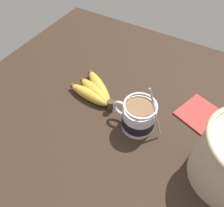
% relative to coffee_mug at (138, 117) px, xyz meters
% --- Properties ---
extents(table, '(1.01, 1.01, 0.03)m').
position_rel_coffee_mug_xyz_m(table, '(0.08, 0.01, -0.06)').
color(table, '#332319').
rests_on(table, ground).
extents(coffee_mug, '(0.15, 0.09, 0.17)m').
position_rel_coffee_mug_xyz_m(coffee_mug, '(0.00, 0.00, 0.00)').
color(coffee_mug, silver).
rests_on(coffee_mug, table).
extents(banana_bunch, '(0.17, 0.13, 0.04)m').
position_rel_coffee_mug_xyz_m(banana_bunch, '(0.17, -0.04, -0.03)').
color(banana_bunch, '#4C381E').
rests_on(banana_bunch, table).
extents(napkin, '(0.20, 0.17, 0.01)m').
position_rel_coffee_mug_xyz_m(napkin, '(-0.18, -0.12, -0.04)').
color(napkin, '#A33833').
rests_on(napkin, table).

